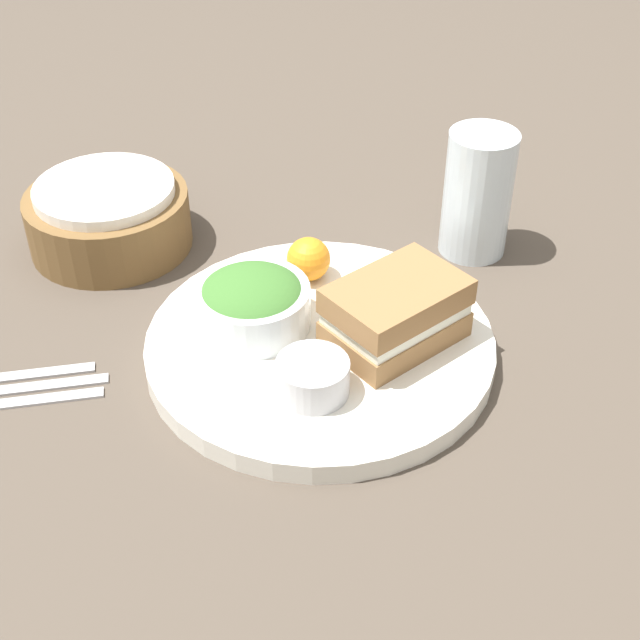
{
  "coord_description": "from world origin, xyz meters",
  "views": [
    {
      "loc": [
        -0.22,
        -0.6,
        0.54
      ],
      "look_at": [
        0.0,
        0.0,
        0.04
      ],
      "focal_mm": 50.0,
      "sensor_mm": 36.0,
      "label": 1
    }
  ],
  "objects_px": {
    "dressing_cup": "(313,377)",
    "salad_bowl": "(252,302)",
    "knife": "(10,389)",
    "spoon": "(11,376)",
    "drink_glass": "(478,194)",
    "sandwich": "(396,313)",
    "fork": "(8,403)",
    "bread_basket": "(109,217)",
    "plate": "(320,346)"
  },
  "relations": [
    {
      "from": "bread_basket",
      "to": "knife",
      "type": "relative_size",
      "value": 1.01
    },
    {
      "from": "bread_basket",
      "to": "sandwich",
      "type": "bearing_deg",
      "value": -53.03
    },
    {
      "from": "bread_basket",
      "to": "knife",
      "type": "distance_m",
      "value": 0.25
    },
    {
      "from": "sandwich",
      "to": "knife",
      "type": "bearing_deg",
      "value": 167.59
    },
    {
      "from": "plate",
      "to": "dressing_cup",
      "type": "relative_size",
      "value": 5.11
    },
    {
      "from": "salad_bowl",
      "to": "bread_basket",
      "type": "bearing_deg",
      "value": 114.35
    },
    {
      "from": "fork",
      "to": "bread_basket",
      "type": "bearing_deg",
      "value": -110.4
    },
    {
      "from": "fork",
      "to": "spoon",
      "type": "xyz_separation_m",
      "value": [
        0.01,
        0.04,
        0.0
      ]
    },
    {
      "from": "drink_glass",
      "to": "knife",
      "type": "bearing_deg",
      "value": -172.78
    },
    {
      "from": "drink_glass",
      "to": "salad_bowl",
      "type": "bearing_deg",
      "value": -165.3
    },
    {
      "from": "sandwich",
      "to": "dressing_cup",
      "type": "distance_m",
      "value": 0.1
    },
    {
      "from": "sandwich",
      "to": "dressing_cup",
      "type": "bearing_deg",
      "value": -156.76
    },
    {
      "from": "sandwich",
      "to": "knife",
      "type": "relative_size",
      "value": 0.81
    },
    {
      "from": "sandwich",
      "to": "dressing_cup",
      "type": "relative_size",
      "value": 2.21
    },
    {
      "from": "dressing_cup",
      "to": "salad_bowl",
      "type": "bearing_deg",
      "value": 100.75
    },
    {
      "from": "bread_basket",
      "to": "drink_glass",
      "type": "bearing_deg",
      "value": -21.45
    },
    {
      "from": "knife",
      "to": "salad_bowl",
      "type": "bearing_deg",
      "value": -172.14
    },
    {
      "from": "sandwich",
      "to": "bread_basket",
      "type": "distance_m",
      "value": 0.35
    },
    {
      "from": "sandwich",
      "to": "salad_bowl",
      "type": "relative_size",
      "value": 1.29
    },
    {
      "from": "sandwich",
      "to": "spoon",
      "type": "distance_m",
      "value": 0.35
    },
    {
      "from": "drink_glass",
      "to": "fork",
      "type": "distance_m",
      "value": 0.51
    },
    {
      "from": "spoon",
      "to": "sandwich",
      "type": "bearing_deg",
      "value": 174.53
    },
    {
      "from": "fork",
      "to": "knife",
      "type": "xyz_separation_m",
      "value": [
        0.0,
        0.02,
        0.0
      ]
    },
    {
      "from": "knife",
      "to": "spoon",
      "type": "height_order",
      "value": "same"
    },
    {
      "from": "salad_bowl",
      "to": "dressing_cup",
      "type": "relative_size",
      "value": 1.71
    },
    {
      "from": "bread_basket",
      "to": "spoon",
      "type": "bearing_deg",
      "value": -123.48
    },
    {
      "from": "plate",
      "to": "drink_glass",
      "type": "height_order",
      "value": "drink_glass"
    },
    {
      "from": "bread_basket",
      "to": "fork",
      "type": "relative_size",
      "value": 1.06
    },
    {
      "from": "plate",
      "to": "fork",
      "type": "xyz_separation_m",
      "value": [
        -0.28,
        0.03,
        -0.01
      ]
    },
    {
      "from": "knife",
      "to": "bread_basket",
      "type": "bearing_deg",
      "value": -111.88
    },
    {
      "from": "plate",
      "to": "fork",
      "type": "distance_m",
      "value": 0.28
    },
    {
      "from": "dressing_cup",
      "to": "spoon",
      "type": "relative_size",
      "value": 0.43
    },
    {
      "from": "dressing_cup",
      "to": "knife",
      "type": "distance_m",
      "value": 0.27
    },
    {
      "from": "sandwich",
      "to": "fork",
      "type": "relative_size",
      "value": 0.85
    },
    {
      "from": "dressing_cup",
      "to": "fork",
      "type": "relative_size",
      "value": 0.38
    },
    {
      "from": "plate",
      "to": "knife",
      "type": "bearing_deg",
      "value": 170.1
    },
    {
      "from": "bread_basket",
      "to": "fork",
      "type": "xyz_separation_m",
      "value": [
        -0.13,
        -0.22,
        -0.03
      ]
    },
    {
      "from": "dressing_cup",
      "to": "spoon",
      "type": "bearing_deg",
      "value": 151.23
    },
    {
      "from": "salad_bowl",
      "to": "bread_basket",
      "type": "relative_size",
      "value": 0.62
    },
    {
      "from": "bread_basket",
      "to": "spoon",
      "type": "relative_size",
      "value": 1.18
    },
    {
      "from": "salad_bowl",
      "to": "drink_glass",
      "type": "bearing_deg",
      "value": 14.7
    },
    {
      "from": "bread_basket",
      "to": "plate",
      "type": "bearing_deg",
      "value": -59.71
    },
    {
      "from": "drink_glass",
      "to": "bread_basket",
      "type": "height_order",
      "value": "drink_glass"
    },
    {
      "from": "sandwich",
      "to": "fork",
      "type": "xyz_separation_m",
      "value": [
        -0.34,
        0.06,
        -0.05
      ]
    },
    {
      "from": "plate",
      "to": "spoon",
      "type": "distance_m",
      "value": 0.28
    },
    {
      "from": "dressing_cup",
      "to": "drink_glass",
      "type": "relative_size",
      "value": 0.46
    },
    {
      "from": "fork",
      "to": "knife",
      "type": "height_order",
      "value": "same"
    },
    {
      "from": "dressing_cup",
      "to": "bread_basket",
      "type": "distance_m",
      "value": 0.34
    },
    {
      "from": "bread_basket",
      "to": "fork",
      "type": "bearing_deg",
      "value": -120.3
    },
    {
      "from": "bread_basket",
      "to": "fork",
      "type": "distance_m",
      "value": 0.26
    }
  ]
}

